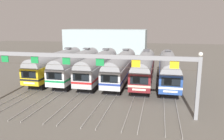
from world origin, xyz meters
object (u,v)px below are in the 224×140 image
Objects in this scene: commuter_train_maroon at (144,67)px; commuter_train_blue at (168,68)px; commuter_train_silver at (121,66)px; catenary_gantry at (83,64)px; commuter_train_white at (78,64)px; commuter_train_yellow at (57,64)px; commuter_train_stainless at (99,65)px.

commuter_train_blue is (3.85, 0.00, 0.00)m from commuter_train_maroon.
catenary_gantry is (-1.93, -13.50, 2.63)m from commuter_train_silver.
commuter_train_white is at bearing 113.18° from catenary_gantry.
catenary_gantry reaches higher than commuter_train_silver.
commuter_train_yellow is 1.00× the size of commuter_train_blue.
commuter_train_white is 15.42m from commuter_train_blue.
commuter_train_silver is (7.71, 0.00, 0.00)m from commuter_train_white.
catenary_gantry reaches higher than commuter_train_blue.
commuter_train_white and commuter_train_stainless have the same top height.
commuter_train_yellow is 1.00× the size of commuter_train_maroon.
commuter_train_maroon is at bearing 0.00° from commuter_train_silver.
commuter_train_blue is at bearing 0.00° from commuter_train_yellow.
commuter_train_silver is 1.00× the size of commuter_train_maroon.
commuter_train_stainless is at bearing 0.00° from commuter_train_white.
commuter_train_white is at bearing 180.00° from commuter_train_maroon.
catenary_gantry reaches higher than commuter_train_yellow.
catenary_gantry is (1.93, -13.50, 2.63)m from commuter_train_stainless.
commuter_train_blue is at bearing 0.00° from commuter_train_maroon.
commuter_train_yellow and commuter_train_stainless have the same top height.
commuter_train_white is 1.00× the size of commuter_train_maroon.
commuter_train_yellow is at bearing 180.00° from commuter_train_stainless.
commuter_train_maroon is (15.42, 0.00, 0.00)m from commuter_train_yellow.
commuter_train_maroon is at bearing 66.82° from catenary_gantry.
commuter_train_white and commuter_train_maroon have the same top height.
commuter_train_yellow is 16.79m from catenary_gantry.
catenary_gantry is at bearing -125.52° from commuter_train_blue.
commuter_train_maroon is 3.85m from commuter_train_blue.
commuter_train_stainless and commuter_train_blue have the same top height.
commuter_train_blue is (15.42, 0.00, 0.00)m from commuter_train_white.
commuter_train_white and commuter_train_blue have the same top height.
commuter_train_white is 11.56m from commuter_train_maroon.
commuter_train_blue is 0.74× the size of catenary_gantry.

